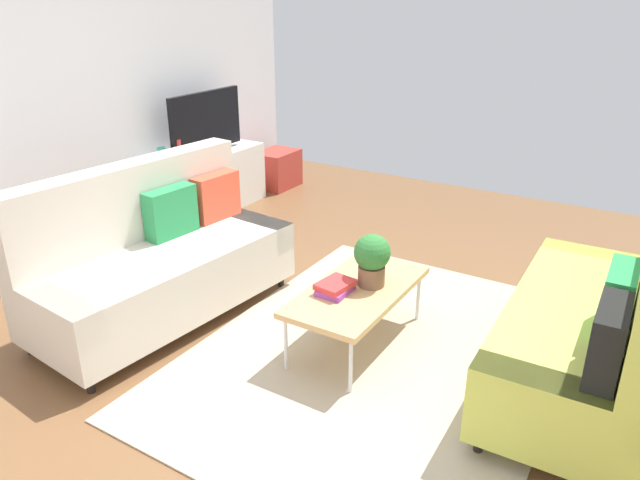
# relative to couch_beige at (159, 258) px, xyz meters

# --- Properties ---
(ground_plane) EXTENTS (7.68, 7.68, 0.00)m
(ground_plane) POSITION_rel_couch_beige_xyz_m (0.30, -1.28, -0.45)
(ground_plane) COLOR brown
(wall_far) EXTENTS (6.40, 0.12, 2.90)m
(wall_far) POSITION_rel_couch_beige_xyz_m (0.30, 1.52, 1.00)
(wall_far) COLOR silver
(wall_far) RESTS_ON ground_plane
(area_rug) EXTENTS (2.90, 2.20, 0.01)m
(area_rug) POSITION_rel_couch_beige_xyz_m (0.33, -1.62, -0.44)
(area_rug) COLOR tan
(area_rug) RESTS_ON ground_plane
(couch_beige) EXTENTS (1.97, 1.02, 1.10)m
(couch_beige) POSITION_rel_couch_beige_xyz_m (0.00, 0.00, 0.00)
(couch_beige) COLOR beige
(couch_beige) RESTS_ON ground_plane
(couch_green) EXTENTS (1.92, 0.89, 1.10)m
(couch_green) POSITION_rel_couch_beige_xyz_m (0.66, -2.84, 0.00)
(couch_green) COLOR #C1CC51
(couch_green) RESTS_ON ground_plane
(coffee_table) EXTENTS (1.10, 0.56, 0.42)m
(coffee_table) POSITION_rel_couch_beige_xyz_m (0.38, -1.42, -0.05)
(coffee_table) COLOR tan
(coffee_table) RESTS_ON ground_plane
(tv_console) EXTENTS (1.40, 0.44, 0.64)m
(tv_console) POSITION_rel_couch_beige_xyz_m (1.86, 1.18, -0.13)
(tv_console) COLOR silver
(tv_console) RESTS_ON ground_plane
(tv) EXTENTS (1.00, 0.20, 0.64)m
(tv) POSITION_rel_couch_beige_xyz_m (1.86, 1.16, 0.51)
(tv) COLOR black
(tv) RESTS_ON tv_console
(storage_trunk) EXTENTS (0.52, 0.40, 0.44)m
(storage_trunk) POSITION_rel_couch_beige_xyz_m (2.96, 1.08, -0.23)
(storage_trunk) COLOR #B2382D
(storage_trunk) RESTS_ON ground_plane
(potted_plant) EXTENTS (0.24, 0.24, 0.35)m
(potted_plant) POSITION_rel_couch_beige_xyz_m (0.47, -1.47, 0.17)
(potted_plant) COLOR brown
(potted_plant) RESTS_ON coffee_table
(table_book_0) EXTENTS (0.25, 0.19, 0.04)m
(table_book_0) POSITION_rel_couch_beige_xyz_m (0.25, -1.32, -0.01)
(table_book_0) COLOR purple
(table_book_0) RESTS_ON coffee_table
(table_book_1) EXTENTS (0.26, 0.21, 0.04)m
(table_book_1) POSITION_rel_couch_beige_xyz_m (0.25, -1.32, 0.03)
(table_book_1) COLOR red
(table_book_1) RESTS_ON table_book_0
(vase_0) EXTENTS (0.08, 0.08, 0.18)m
(vase_0) POSITION_rel_couch_beige_xyz_m (1.28, 1.23, 0.28)
(vase_0) COLOR #33B29E
(vase_0) RESTS_ON tv_console
(bottle_0) EXTENTS (0.05, 0.05, 0.24)m
(bottle_0) POSITION_rel_couch_beige_xyz_m (1.42, 1.14, 0.31)
(bottle_0) COLOR red
(bottle_0) RESTS_ON tv_console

